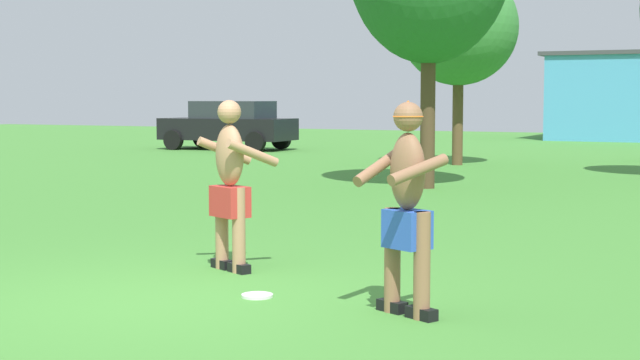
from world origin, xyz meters
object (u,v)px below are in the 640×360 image
object	(u,v)px
player_in_red	(230,181)
frisbee	(257,296)
car_black_mid_lot	(229,124)
tree_left_field	(459,28)
player_with_cap	(407,199)

from	to	relation	value
player_in_red	frisbee	world-z (taller)	player_in_red
frisbee	car_black_mid_lot	distance (m)	23.41
player_in_red	frisbee	xyz separation A→B (m)	(0.86, -1.00, -0.87)
frisbee	tree_left_field	xyz separation A→B (m)	(-3.43, 16.25, 3.42)
frisbee	tree_left_field	world-z (taller)	tree_left_field
player_with_cap	car_black_mid_lot	bearing A→B (deg)	124.50
player_with_cap	frisbee	xyz separation A→B (m)	(-1.39, 0.10, -0.90)
car_black_mid_lot	tree_left_field	size ratio (longest dim) A/B	0.89
car_black_mid_lot	tree_left_field	xyz separation A→B (m)	(8.91, -3.63, 2.61)
frisbee	tree_left_field	distance (m)	16.96
player_with_cap	player_in_red	world-z (taller)	player_with_cap
player_with_cap	car_black_mid_lot	xyz separation A→B (m)	(-13.73, 19.98, -0.09)
player_with_cap	frisbee	world-z (taller)	player_with_cap
player_with_cap	tree_left_field	xyz separation A→B (m)	(-4.82, 16.35, 2.52)
tree_left_field	player_with_cap	bearing A→B (deg)	-73.57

